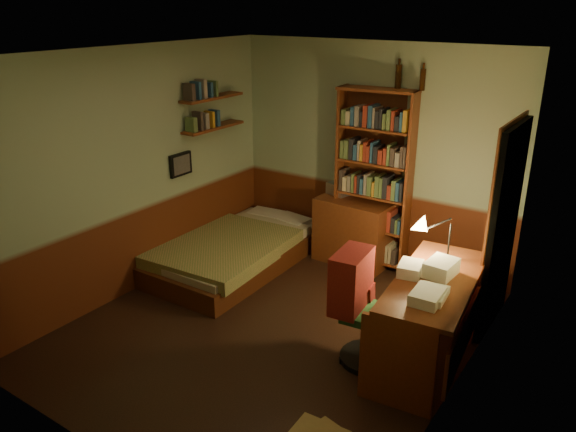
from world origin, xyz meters
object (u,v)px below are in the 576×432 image
Objects in this scene: dresser at (353,232)px; office_chair at (371,317)px; mini_stereo at (339,189)px; desk at (432,321)px; bed at (236,241)px; bookshelf at (373,181)px; desk_lamp at (450,231)px.

dresser is 0.98× the size of office_chair.
mini_stereo reaches higher than desk.
mini_stereo reaches higher than bed.
office_chair is (2.20, -0.85, 0.13)m from bed.
desk is at bearing 29.29° from office_chair.
desk is (1.33, -1.50, -0.65)m from bookshelf.
desk is 2.67× the size of desk_lamp.
bookshelf is 1.67m from desk_lamp.
office_chair is at bearing -137.59° from desk_lamp.
office_chair is at bearing -150.97° from desk.
desk is 1.68× the size of office_chair.
desk is 0.81m from desk_lamp.
office_chair is at bearing -69.51° from bookshelf.
dresser is at bearing -162.32° from bookshelf.
desk_lamp is at bearing 56.59° from office_chair.
bookshelf is 2.11m from desk.
mini_stereo is at bearing 157.26° from dresser.
desk_lamp is at bearing 90.83° from desk.
dresser is at bearing 130.91° from desk.
bed is 2.36m from office_chair.
office_chair is (-0.38, -0.73, -0.64)m from desk_lamp.
office_chair reaches higher than dresser.
office_chair reaches higher than bed.
office_chair is (-0.43, -0.30, 0.05)m from desk.
bed is 2.69m from desk.
bookshelf is at bearing 119.72° from desk_lamp.
desk_lamp is (-0.05, 0.42, 0.69)m from desk.
desk_lamp is (1.47, -1.00, 0.70)m from dresser.
bookshelf is at bearing 25.52° from dresser.
desk_lamp is 1.04m from office_chair.
bookshelf reaches higher than dresser.
bookshelf is (0.47, -0.04, 0.19)m from mini_stereo.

